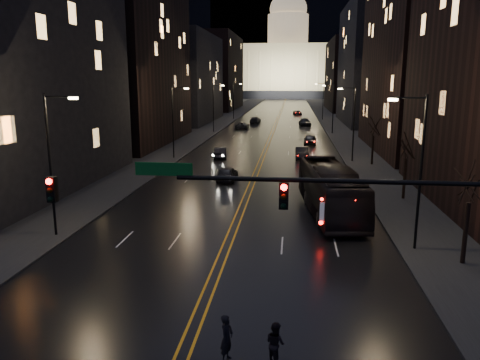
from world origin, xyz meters
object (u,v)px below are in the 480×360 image
(traffic_signal, at_px, (350,211))
(bus, at_px, (330,190))
(pedestrian_a, at_px, (227,338))
(oncoming_car_a, at_px, (227,174))
(pedestrian_b, at_px, (275,343))
(receding_car_a, at_px, (302,153))
(oncoming_car_b, at_px, (220,153))

(traffic_signal, height_order, bus, traffic_signal)
(pedestrian_a, bearing_deg, oncoming_car_a, 24.42)
(bus, relative_size, pedestrian_b, 8.17)
(traffic_signal, distance_m, receding_car_a, 41.86)
(oncoming_car_a, bearing_deg, receding_car_a, -117.27)
(receding_car_a, bearing_deg, oncoming_car_b, -178.51)
(receding_car_a, bearing_deg, oncoming_car_a, -119.71)
(traffic_signal, xyz_separation_m, pedestrian_a, (-4.28, -2.00, -4.23))
(bus, distance_m, pedestrian_a, 20.02)
(receding_car_a, relative_size, pedestrian_b, 2.87)
(traffic_signal, relative_size, bus, 1.34)
(pedestrian_b, bearing_deg, receding_car_a, -45.37)
(bus, bearing_deg, oncoming_car_b, 110.02)
(pedestrian_a, height_order, pedestrian_b, pedestrian_a)
(bus, bearing_deg, pedestrian_a, -111.11)
(receding_car_a, xyz_separation_m, pedestrian_a, (-3.38, -43.61, 0.12))
(pedestrian_a, xyz_separation_m, pedestrian_b, (1.71, 0.00, -0.08))
(oncoming_car_b, bearing_deg, oncoming_car_a, 94.00)
(oncoming_car_b, bearing_deg, receding_car_a, 175.34)
(oncoming_car_b, xyz_separation_m, receding_car_a, (10.25, 0.51, 0.01))
(oncoming_car_b, xyz_separation_m, pedestrian_a, (6.87, -43.11, 0.14))
(bus, xyz_separation_m, pedestrian_a, (-5.02, -19.36, -0.93))
(receding_car_a, xyz_separation_m, pedestrian_b, (-1.67, -43.61, 0.04))
(bus, height_order, oncoming_car_b, bus)
(traffic_signal, height_order, oncoming_car_b, traffic_signal)
(oncoming_car_b, distance_m, pedestrian_b, 43.95)
(pedestrian_a, bearing_deg, receding_car_a, 12.05)
(traffic_signal, relative_size, pedestrian_a, 9.95)
(oncoming_car_a, relative_size, receding_car_a, 0.96)
(traffic_signal, height_order, oncoming_car_a, traffic_signal)
(traffic_signal, xyz_separation_m, pedestrian_b, (-2.57, -2.00, -4.31))
(traffic_signal, xyz_separation_m, oncoming_car_a, (-8.42, 27.69, -4.37))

